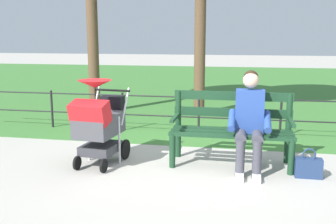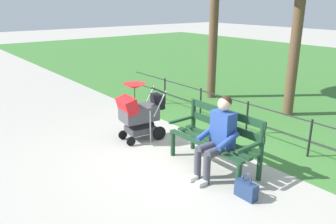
{
  "view_description": "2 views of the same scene",
  "coord_description": "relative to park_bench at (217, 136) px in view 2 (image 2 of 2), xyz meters",
  "views": [
    {
      "loc": [
        -0.74,
        5.1,
        1.71
      ],
      "look_at": [
        0.21,
        0.1,
        0.72
      ],
      "focal_mm": 42.25,
      "sensor_mm": 36.0,
      "label": 1
    },
    {
      "loc": [
        -4.12,
        3.65,
        2.61
      ],
      "look_at": [
        0.34,
        0.16,
        0.75
      ],
      "focal_mm": 35.93,
      "sensor_mm": 36.0,
      "label": 2
    }
  ],
  "objects": [
    {
      "name": "ground_plane",
      "position": [
        0.61,
        0.12,
        -0.53
      ],
      "size": [
        60.0,
        60.0,
        0.0
      ],
      "primitive_type": "plane",
      "color": "#ADA89E"
    },
    {
      "name": "park_bench",
      "position": [
        0.0,
        0.0,
        0.0
      ],
      "size": [
        1.6,
        0.61,
        0.96
      ],
      "color": "#193D23",
      "rests_on": "ground"
    },
    {
      "name": "person_on_bench",
      "position": [
        -0.23,
        0.22,
        0.15
      ],
      "size": [
        0.53,
        0.74,
        1.28
      ],
      "color": "#42424C",
      "rests_on": "ground"
    },
    {
      "name": "stroller",
      "position": [
        1.72,
        0.39,
        0.07
      ],
      "size": [
        0.59,
        0.93,
        1.15
      ],
      "color": "black",
      "rests_on": "ground"
    },
    {
      "name": "handbag",
      "position": [
        -0.95,
        0.38,
        -0.4
      ],
      "size": [
        0.32,
        0.14,
        0.37
      ],
      "color": "navy",
      "rests_on": "ground"
    },
    {
      "name": "park_fence",
      "position": [
        0.33,
        -1.52,
        -0.1
      ],
      "size": [
        8.32,
        0.04,
        0.7
      ],
      "color": "black",
      "rests_on": "ground"
    }
  ]
}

